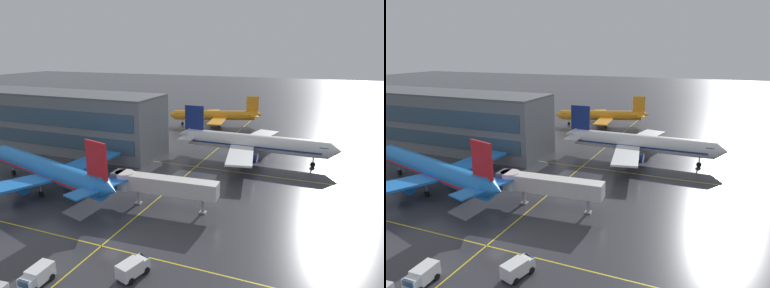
% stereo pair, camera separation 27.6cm
% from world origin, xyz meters
% --- Properties ---
extents(ground_plane, '(600.00, 600.00, 0.00)m').
position_xyz_m(ground_plane, '(0.00, 0.00, 0.00)').
color(ground_plane, '#333338').
extents(airliner_front_gate, '(38.96, 33.20, 12.28)m').
position_xyz_m(airliner_front_gate, '(-21.11, 10.74, 4.19)').
color(airliner_front_gate, blue).
rests_on(airliner_front_gate, ground).
extents(airliner_second_row, '(40.26, 34.82, 12.55)m').
position_xyz_m(airliner_second_row, '(10.87, 44.56, 4.28)').
color(airliner_second_row, white).
rests_on(airliner_second_row, ground).
extents(airliner_third_row, '(32.68, 27.96, 10.43)m').
position_xyz_m(airliner_third_row, '(-9.94, 79.65, 3.56)').
color(airliner_third_row, orange).
rests_on(airliner_third_row, ground).
extents(taxiway_markings, '(147.87, 119.91, 0.01)m').
position_xyz_m(taxiway_markings, '(0.00, 34.34, 0.00)').
color(taxiway_markings, yellow).
rests_on(taxiway_markings, ground).
extents(service_truck_red_van, '(2.24, 4.16, 2.10)m').
position_xyz_m(service_truck_red_van, '(-1.84, -11.67, 1.18)').
color(service_truck_red_van, white).
rests_on(service_truck_red_van, ground).
extents(service_truck_catering, '(3.01, 4.45, 2.10)m').
position_xyz_m(service_truck_catering, '(7.66, -6.09, 1.18)').
color(service_truck_catering, white).
rests_on(service_truck_catering, ground).
extents(jet_bridge, '(19.18, 4.11, 5.58)m').
position_xyz_m(jet_bridge, '(1.27, 12.34, 4.06)').
color(jet_bridge, silver).
rests_on(jet_bridge, ground).
extents(terminal_building, '(70.65, 15.07, 15.40)m').
position_xyz_m(terminal_building, '(-46.57, 35.94, 7.70)').
color(terminal_building, slate).
rests_on(terminal_building, ground).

